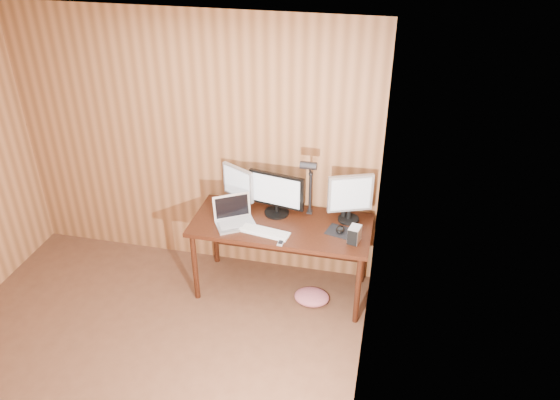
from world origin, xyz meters
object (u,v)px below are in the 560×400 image
(desk, at_px, (283,230))
(desk_lamp, at_px, (309,179))
(monitor_left, at_px, (238,186))
(keyboard, at_px, (264,232))
(monitor_right, at_px, (350,197))
(speaker, at_px, (343,213))
(phone, at_px, (281,243))
(hard_drive, at_px, (354,235))
(mouse, at_px, (340,230))
(laptop, at_px, (234,217))
(monitor_center, at_px, (277,194))

(desk, bearing_deg, desk_lamp, 21.13)
(desk_lamp, bearing_deg, desk, -147.80)
(monitor_left, distance_m, keyboard, 0.56)
(desk, relative_size, monitor_right, 3.53)
(desk, distance_m, speaker, 0.57)
(monitor_right, relative_size, phone, 4.72)
(hard_drive, xyz_separation_m, speaker, (-0.14, 0.36, -0.02))
(speaker, distance_m, desk_lamp, 0.46)
(monitor_left, distance_m, hard_drive, 1.18)
(mouse, bearing_deg, desk, -177.35)
(monitor_right, xyz_separation_m, desk_lamp, (-0.36, -0.03, 0.14))
(monitor_right, xyz_separation_m, laptop, (-0.99, -0.26, -0.18))
(keyboard, relative_size, desk_lamp, 0.73)
(desk_lamp, bearing_deg, monitor_right, 15.38)
(hard_drive, bearing_deg, monitor_right, 116.33)
(desk, height_order, keyboard, keyboard)
(laptop, xyz_separation_m, mouse, (0.94, 0.06, -0.04))
(mouse, xyz_separation_m, desk_lamp, (-0.31, 0.18, 0.37))
(mouse, distance_m, speaker, 0.24)
(keyboard, bearing_deg, laptop, 170.98)
(monitor_center, relative_size, phone, 5.42)
(monitor_right, height_order, laptop, monitor_right)
(monitor_right, relative_size, mouse, 3.97)
(monitor_center, bearing_deg, speaker, 16.35)
(mouse, height_order, speaker, speaker)
(monitor_right, bearing_deg, speaker, 126.96)
(monitor_right, distance_m, hard_drive, 0.38)
(monitor_right, relative_size, speaker, 4.16)
(desk_lamp, bearing_deg, speaker, 21.90)
(mouse, relative_size, phone, 1.19)
(monitor_left, xyz_separation_m, phone, (0.52, -0.51, -0.21))
(monitor_left, bearing_deg, phone, -16.26)
(desk, bearing_deg, monitor_right, 10.82)
(laptop, distance_m, speaker, 0.99)
(keyboard, relative_size, mouse, 4.03)
(monitor_center, bearing_deg, mouse, -5.42)
(monitor_center, height_order, keyboard, monitor_center)
(monitor_left, distance_m, laptop, 0.33)
(desk, xyz_separation_m, monitor_left, (-0.45, 0.14, 0.34))
(monitor_right, bearing_deg, mouse, -125.16)
(laptop, bearing_deg, speaker, -14.10)
(hard_drive, bearing_deg, mouse, 149.39)
(mouse, distance_m, hard_drive, 0.19)
(monitor_right, bearing_deg, desk_lamp, 162.92)
(keyboard, bearing_deg, monitor_left, 141.21)
(desk, relative_size, laptop, 3.77)
(monitor_right, xyz_separation_m, speaker, (-0.05, 0.03, -0.19))
(monitor_left, distance_m, desk_lamp, 0.69)
(monitor_center, distance_m, laptop, 0.43)
(laptop, height_order, speaker, laptop)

